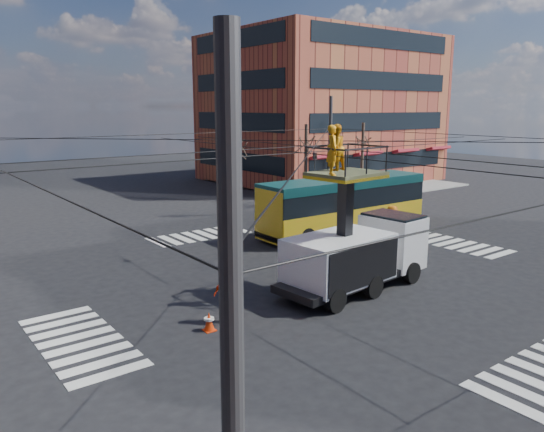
{
  "coord_description": "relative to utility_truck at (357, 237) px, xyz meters",
  "views": [
    {
      "loc": [
        -14.58,
        -16.03,
        7.25
      ],
      "look_at": [
        -0.35,
        2.68,
        2.39
      ],
      "focal_mm": 35.0,
      "sensor_mm": 36.0,
      "label": 1
    }
  ],
  "objects": [
    {
      "name": "ground",
      "position": [
        -0.6,
        1.71,
        -2.12
      ],
      "size": [
        120.0,
        120.0,
        0.0
      ],
      "primitive_type": "plane",
      "color": "black",
      "rests_on": "ground"
    },
    {
      "name": "tree_b",
      "position": [
        10.4,
        15.21,
        2.5
      ],
      "size": [
        2.0,
        2.0,
        6.0
      ],
      "color": "#382B21",
      "rests_on": "ground"
    },
    {
      "name": "overhead_network",
      "position": [
        -0.67,
        2.11,
        2.16
      ],
      "size": [
        24.24,
        24.24,
        8.0
      ],
      "color": "#2D2D30",
      "rests_on": "ground"
    },
    {
      "name": "traffic_cone",
      "position": [
        -6.92,
        -0.04,
        -1.81
      ],
      "size": [
        0.36,
        0.36,
        0.64
      ],
      "primitive_type": "cone",
      "color": "#FF390A",
      "rests_on": "ground"
    },
    {
      "name": "worker_ground",
      "position": [
        -6.07,
        0.22,
        -1.23
      ],
      "size": [
        0.78,
        1.13,
        1.79
      ],
      "primitive_type": "imported",
      "rotation": [
        0.0,
        0.0,
        1.93
      ],
      "color": "#FD4710",
      "rests_on": "ground"
    },
    {
      "name": "tree_c",
      "position": [
        16.4,
        15.21,
        2.5
      ],
      "size": [
        2.0,
        2.0,
        6.0
      ],
      "color": "#382B21",
      "rests_on": "ground"
    },
    {
      "name": "city_bus",
      "position": [
        6.55,
        7.31,
        -0.4
      ],
      "size": [
        11.01,
        2.79,
        3.2
      ],
      "rotation": [
        0.0,
        0.0,
        -0.02
      ],
      "color": "gold",
      "rests_on": "ground"
    },
    {
      "name": "flagger",
      "position": [
        6.77,
        3.88,
        -1.09
      ],
      "size": [
        0.88,
        1.4,
        2.07
      ],
      "primitive_type": "imported",
      "rotation": [
        0.0,
        0.0,
        -1.48
      ],
      "color": "orange",
      "rests_on": "ground"
    },
    {
      "name": "crosswalks",
      "position": [
        -0.6,
        1.71,
        -2.11
      ],
      "size": [
        22.4,
        22.4,
        0.02
      ],
      "primitive_type": null,
      "color": "silver",
      "rests_on": "ground"
    },
    {
      "name": "sidewalk_ne",
      "position": [
        20.4,
        22.71,
        -2.06
      ],
      "size": [
        18.0,
        18.0,
        0.12
      ],
      "primitive_type": "cube",
      "color": "slate",
      "rests_on": "ground"
    },
    {
      "name": "building_ne",
      "position": [
        21.38,
        25.69,
        4.88
      ],
      "size": [
        20.06,
        16.06,
        14.0
      ],
      "color": "maroon",
      "rests_on": "ground"
    },
    {
      "name": "utility_truck",
      "position": [
        0.0,
        0.0,
        0.0
      ],
      "size": [
        7.17,
        3.12,
        6.62
      ],
      "rotation": [
        0.0,
        0.0,
        0.08
      ],
      "color": "black",
      "rests_on": "ground"
    },
    {
      "name": "tree_a",
      "position": [
        4.4,
        15.21,
        2.5
      ],
      "size": [
        2.0,
        2.0,
        6.0
      ],
      "color": "#382B21",
      "rests_on": "ground"
    }
  ]
}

